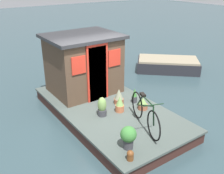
% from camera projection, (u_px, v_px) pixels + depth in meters
% --- Properties ---
extents(ground_plane, '(60.00, 60.00, 0.00)m').
position_uv_depth(ground_plane, '(108.00, 117.00, 7.86)').
color(ground_plane, '#2D4247').
extents(houseboat_deck, '(5.04, 2.64, 0.37)m').
position_uv_depth(houseboat_deck, '(108.00, 112.00, 7.78)').
color(houseboat_deck, '#424C47').
rests_on(houseboat_deck, ground_plane).
extents(houseboat_cabin, '(1.89, 2.26, 1.89)m').
position_uv_depth(houseboat_cabin, '(84.00, 63.00, 8.39)').
color(houseboat_cabin, '#4C3828').
rests_on(houseboat_cabin, houseboat_deck).
extents(bicycle, '(1.72, 0.70, 0.88)m').
position_uv_depth(bicycle, '(145.00, 113.00, 6.51)').
color(bicycle, black).
rests_on(bicycle, houseboat_deck).
extents(potted_plant_ivy, '(0.24, 0.24, 0.55)m').
position_uv_depth(potted_plant_ivy, '(102.00, 107.00, 7.12)').
color(potted_plant_ivy, '#38383D').
rests_on(potted_plant_ivy, houseboat_deck).
extents(potted_plant_rosemary, '(0.37, 0.37, 0.55)m').
position_uv_depth(potted_plant_rosemary, '(128.00, 136.00, 5.75)').
color(potted_plant_rosemary, '#38383D').
rests_on(potted_plant_rosemary, houseboat_deck).
extents(potted_plant_mint, '(0.25, 0.25, 0.47)m').
position_uv_depth(potted_plant_mint, '(120.00, 104.00, 7.35)').
color(potted_plant_mint, '#B2603D').
rests_on(potted_plant_mint, houseboat_deck).
extents(potted_plant_lavender, '(0.30, 0.30, 0.47)m').
position_uv_depth(potted_plant_lavender, '(119.00, 96.00, 7.81)').
color(potted_plant_lavender, '#935138').
rests_on(potted_plant_lavender, houseboat_deck).
extents(potted_plant_geranium, '(0.17, 0.17, 0.47)m').
position_uv_depth(potted_plant_geranium, '(134.00, 96.00, 7.87)').
color(potted_plant_geranium, '#38383D').
rests_on(potted_plant_geranium, houseboat_deck).
extents(potted_plant_fern, '(0.28, 0.28, 0.36)m').
position_uv_depth(potted_plant_fern, '(143.00, 104.00, 7.50)').
color(potted_plant_fern, '#935138').
rests_on(potted_plant_fern, houseboat_deck).
extents(mooring_bollard, '(0.15, 0.15, 0.23)m').
position_uv_depth(mooring_bollard, '(130.00, 155.00, 5.45)').
color(mooring_bollard, brown).
rests_on(mooring_bollard, houseboat_deck).
extents(dinghy_boat, '(2.77, 2.85, 0.56)m').
position_uv_depth(dinghy_boat, '(168.00, 65.00, 11.55)').
color(dinghy_boat, '#232328').
rests_on(dinghy_boat, ground_plane).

